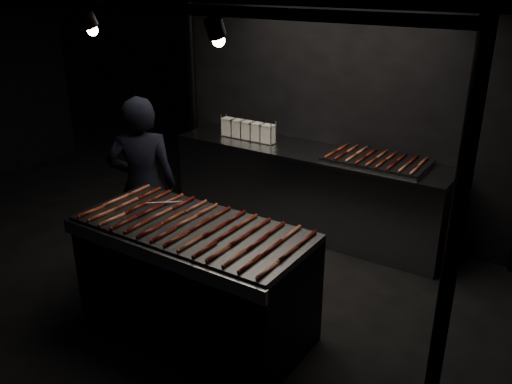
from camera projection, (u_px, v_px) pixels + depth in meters
The scene contains 10 objects.
ground at pixel (261, 279), 4.98m from camera, with size 80.00×80.00×0.00m, color black.
stall_structure at pixel (287, 27), 4.44m from camera, with size 4.30×3.30×2.62m.
grill_cart at pixel (195, 278), 4.14m from camera, with size 1.81×0.83×0.90m.
sausages_main at pixel (193, 224), 3.96m from camera, with size 1.64×0.79×0.03m.
tongs at pixel (170, 203), 4.32m from camera, with size 0.04×0.42×0.02m, color gray, non-canonical shape.
back_counter at pixel (306, 191), 5.79m from camera, with size 3.00×0.62×0.90m.
tray_rack at pixel (248, 130), 5.96m from camera, with size 0.70×0.14×0.24m.
second_grill at pixel (376, 161), 5.23m from camera, with size 0.97×0.55×0.05m, color #3D3D3F.
sausages_back at pixel (377, 157), 5.21m from camera, with size 0.84×0.54×0.03m.
vendor at pixel (143, 186), 4.89m from camera, with size 0.60×0.39×1.65m, color black.
Camera 1 is at (2.32, -3.63, 2.63)m, focal length 38.00 mm.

